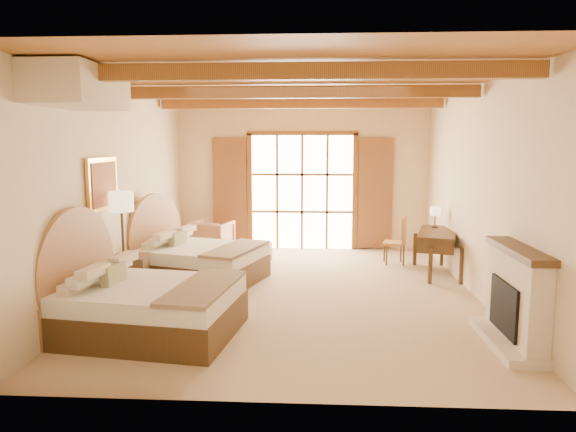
# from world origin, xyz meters

# --- Properties ---
(floor) EXTENTS (7.00, 7.00, 0.00)m
(floor) POSITION_xyz_m (0.00, 0.00, 0.00)
(floor) COLOR tan
(floor) RESTS_ON ground
(wall_back) EXTENTS (5.50, 0.00, 5.50)m
(wall_back) POSITION_xyz_m (0.00, 3.50, 1.60)
(wall_back) COLOR beige
(wall_back) RESTS_ON ground
(wall_left) EXTENTS (0.00, 7.00, 7.00)m
(wall_left) POSITION_xyz_m (-2.75, 0.00, 1.60)
(wall_left) COLOR beige
(wall_left) RESTS_ON ground
(wall_right) EXTENTS (0.00, 7.00, 7.00)m
(wall_right) POSITION_xyz_m (2.75, 0.00, 1.60)
(wall_right) COLOR beige
(wall_right) RESTS_ON ground
(ceiling) EXTENTS (7.00, 7.00, 0.00)m
(ceiling) POSITION_xyz_m (0.00, 0.00, 3.20)
(ceiling) COLOR #BA7B35
(ceiling) RESTS_ON ground
(ceiling_beams) EXTENTS (5.39, 4.60, 0.18)m
(ceiling_beams) POSITION_xyz_m (0.00, 0.00, 3.08)
(ceiling_beams) COLOR brown
(ceiling_beams) RESTS_ON ceiling
(french_doors) EXTENTS (3.95, 0.08, 2.60)m
(french_doors) POSITION_xyz_m (0.00, 3.44, 1.25)
(french_doors) COLOR white
(french_doors) RESTS_ON ground
(fireplace) EXTENTS (0.46, 1.40, 1.16)m
(fireplace) POSITION_xyz_m (2.60, -2.00, 0.51)
(fireplace) COLOR beige
(fireplace) RESTS_ON ground
(painting) EXTENTS (0.06, 0.95, 0.75)m
(painting) POSITION_xyz_m (-2.70, -0.75, 1.75)
(painting) COLOR #ECA844
(painting) RESTS_ON wall_left
(canopy_valance) EXTENTS (0.70, 1.40, 0.45)m
(canopy_valance) POSITION_xyz_m (-2.40, -2.00, 2.95)
(canopy_valance) COLOR beige
(canopy_valance) RESTS_ON ceiling
(bed_near) EXTENTS (2.25, 1.81, 1.35)m
(bed_near) POSITION_xyz_m (-1.85, -1.89, 0.41)
(bed_near) COLOR #4C371A
(bed_near) RESTS_ON floor
(bed_far) EXTENTS (2.36, 1.99, 1.28)m
(bed_far) POSITION_xyz_m (-1.78, 0.63, 0.39)
(bed_far) COLOR #4C371A
(bed_far) RESTS_ON floor
(nightstand) EXTENTS (0.61, 0.61, 0.65)m
(nightstand) POSITION_xyz_m (-2.50, -0.46, 0.32)
(nightstand) COLOR #4C371A
(nightstand) RESTS_ON floor
(floor_lamp) EXTENTS (0.35, 0.35, 1.63)m
(floor_lamp) POSITION_xyz_m (-2.50, -0.62, 1.39)
(floor_lamp) COLOR #37291B
(floor_lamp) RESTS_ON floor
(armchair) EXTENTS (0.94, 0.96, 0.73)m
(armchair) POSITION_xyz_m (-1.88, 2.62, 0.37)
(armchair) COLOR #A9704E
(armchair) RESTS_ON floor
(ottoman) EXTENTS (0.60, 0.60, 0.37)m
(ottoman) POSITION_xyz_m (-0.87, 2.08, 0.18)
(ottoman) COLOR #A16F47
(ottoman) RESTS_ON floor
(desk) EXTENTS (0.98, 1.55, 0.78)m
(desk) POSITION_xyz_m (2.47, 1.29, 0.42)
(desk) COLOR #4C371A
(desk) RESTS_ON floor
(desk_chair) EXTENTS (0.51, 0.50, 0.92)m
(desk_chair) POSITION_xyz_m (1.85, 2.05, 0.29)
(desk_chair) COLOR #B17138
(desk_chair) RESTS_ON floor
(desk_lamp) EXTENTS (0.19, 0.19, 0.38)m
(desk_lamp) POSITION_xyz_m (2.52, 1.73, 1.06)
(desk_lamp) COLOR #37291B
(desk_lamp) RESTS_ON desk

